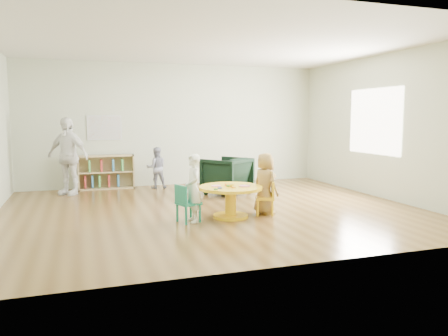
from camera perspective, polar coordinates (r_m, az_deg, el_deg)
name	(u,v)px	position (r m, az deg, el deg)	size (l,w,h in m)	color
room	(213,99)	(7.40, -1.50, 9.04)	(7.10, 7.00, 2.80)	brown
activity_table	(231,196)	(6.91, 0.87, -3.67)	(1.00, 1.00, 0.55)	yellow
kid_chair_left	(186,202)	(6.63, -4.98, -4.47)	(0.39, 0.39, 0.58)	#167B5C
kid_chair_right	(267,197)	(7.15, 5.66, -3.75)	(0.38, 0.38, 0.55)	yellow
bookshelf	(106,172)	(10.03, -15.21, -0.54)	(1.20, 0.30, 0.75)	tan
alphabet_poster	(104,128)	(10.08, -15.35, 5.11)	(0.74, 0.01, 0.54)	silver
armchair	(227,176)	(8.98, 0.37, -1.01)	(0.82, 0.84, 0.77)	black
child_left	(193,188)	(6.62, -4.04, -2.65)	(0.38, 0.25, 1.03)	white
child_right	(265,183)	(7.18, 5.41, -2.03)	(0.49, 0.32, 1.01)	yellow
toddler	(156,168)	(9.83, -8.82, 0.03)	(0.45, 0.35, 0.92)	#1C2347
adult_caretaker	(68,156)	(9.45, -19.75, 1.48)	(0.93, 0.39, 1.59)	white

